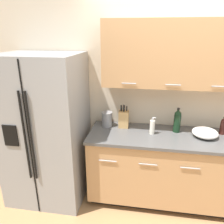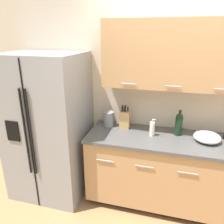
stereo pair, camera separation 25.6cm
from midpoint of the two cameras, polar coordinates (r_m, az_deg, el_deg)
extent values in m
cube|color=beige|center=(2.82, 16.47, 4.03)|extent=(10.00, 0.05, 2.60)
cube|color=tan|center=(2.52, 13.07, 14.47)|extent=(1.57, 0.32, 0.73)
cylinder|color=#99999E|center=(2.42, 1.42, 7.44)|extent=(0.16, 0.01, 0.01)
cylinder|color=#99999E|center=(2.40, 12.74, 6.88)|extent=(0.16, 0.01, 0.01)
cylinder|color=#99999E|center=(2.48, 23.75, 6.07)|extent=(0.16, 0.01, 0.01)
cube|color=black|center=(3.11, 10.54, -20.18)|extent=(1.79, 0.54, 0.09)
cube|color=tan|center=(2.82, 11.12, -13.86)|extent=(1.83, 0.62, 0.78)
cube|color=#4C4C4C|center=(2.60, 11.72, -6.47)|extent=(1.86, 0.64, 0.03)
cylinder|color=#99999E|center=(2.48, -4.16, -12.70)|extent=(0.20, 0.01, 0.01)
cylinder|color=#99999E|center=(2.43, 6.32, -13.54)|extent=(0.20, 0.01, 0.01)
cylinder|color=#99999E|center=(2.45, 16.94, -13.94)|extent=(0.20, 0.01, 0.01)
cube|color=gray|center=(2.85, -19.34, -4.40)|extent=(0.92, 0.78, 1.82)
cube|color=black|center=(2.55, -23.43, -7.92)|extent=(0.01, 0.01, 1.79)
cylinder|color=black|center=(2.52, -24.55, -6.11)|extent=(0.02, 0.02, 1.00)
cylinder|color=black|center=(2.48, -23.19, -6.29)|extent=(0.02, 0.02, 1.00)
cube|color=black|center=(2.62, -27.59, -5.57)|extent=(0.16, 0.01, 0.24)
cube|color=tan|center=(2.73, 0.40, -1.94)|extent=(0.12, 0.10, 0.21)
cylinder|color=black|center=(2.70, -0.24, 1.06)|extent=(0.02, 0.04, 0.08)
cylinder|color=black|center=(2.66, -0.35, 0.93)|extent=(0.01, 0.03, 0.08)
cylinder|color=black|center=(2.69, 0.45, 1.06)|extent=(0.02, 0.04, 0.08)
cylinder|color=black|center=(2.66, 0.35, 0.69)|extent=(0.02, 0.03, 0.06)
cylinder|color=black|center=(2.69, 1.15, 0.87)|extent=(0.02, 0.03, 0.06)
cylinder|color=black|center=(2.68, 14.03, -3.01)|extent=(0.08, 0.08, 0.21)
sphere|color=black|center=(2.64, 14.24, -0.61)|extent=(0.08, 0.08, 0.08)
cylinder|color=black|center=(2.63, 14.28, -0.17)|extent=(0.03, 0.03, 0.07)
cylinder|color=black|center=(2.61, 14.36, 0.76)|extent=(0.03, 0.03, 0.02)
cylinder|color=silver|center=(2.58, 7.69, -4.01)|extent=(0.06, 0.06, 0.17)
cylinder|color=#B2B2B5|center=(2.54, 7.80, -1.91)|extent=(0.02, 0.02, 0.04)
cylinder|color=#B2B2B5|center=(2.53, 8.21, -1.56)|extent=(0.03, 0.01, 0.01)
cylinder|color=#3D1914|center=(2.81, 24.65, -3.89)|extent=(0.06, 0.06, 0.15)
sphere|color=#3D1914|center=(2.78, 24.90, -2.25)|extent=(0.06, 0.06, 0.06)
cylinder|color=#3D1914|center=(2.77, 24.95, -1.97)|extent=(0.02, 0.02, 0.05)
cylinder|color=gray|center=(2.77, -3.96, -2.04)|extent=(0.13, 0.13, 0.18)
cylinder|color=gray|center=(2.74, -4.00, -0.21)|extent=(0.14, 0.14, 0.01)
sphere|color=gray|center=(2.73, -4.01, 0.03)|extent=(0.02, 0.02, 0.02)
ellipsoid|color=white|center=(2.67, 20.64, -5.15)|extent=(0.29, 0.29, 0.10)
camera|label=1|loc=(0.13, -92.86, -1.03)|focal=35.00mm
camera|label=2|loc=(0.13, 87.14, 1.03)|focal=35.00mm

